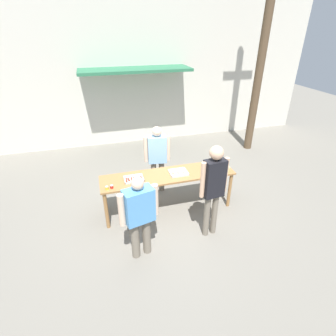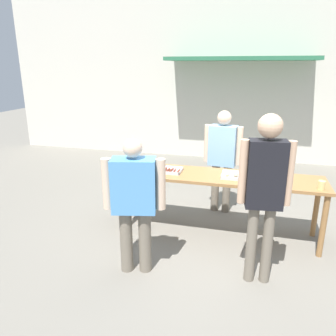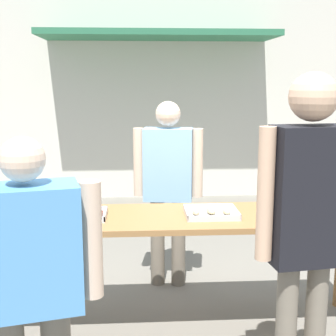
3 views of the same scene
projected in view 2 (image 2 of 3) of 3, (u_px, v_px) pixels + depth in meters
ground_plane at (216, 233)px, 4.63m from camera, size 24.00×24.00×0.00m
building_facade_back at (241, 66)px, 7.62m from camera, size 12.00×1.11×4.50m
serving_table at (219, 182)px, 4.40m from camera, size 2.73×0.66×0.86m
food_tray_sausages at (168, 170)px, 4.52m from camera, size 0.38×0.28×0.04m
food_tray_buns at (236, 176)px, 4.30m from camera, size 0.36×0.31×0.05m
condiment_jar_mustard at (126, 171)px, 4.46m from camera, size 0.06×0.06×0.06m
condiment_jar_ketchup at (133, 171)px, 4.45m from camera, size 0.06×0.06×0.06m
beer_cup at (321, 185)px, 3.86m from camera, size 0.08×0.08×0.10m
person_server_behind_table at (223, 153)px, 5.05m from camera, size 0.59×0.28×1.62m
person_customer_holding_hotdog at (134, 197)px, 3.52m from camera, size 0.66×0.36×1.55m
person_customer_with_cup at (265, 184)px, 3.28m from camera, size 0.53×0.25×1.83m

